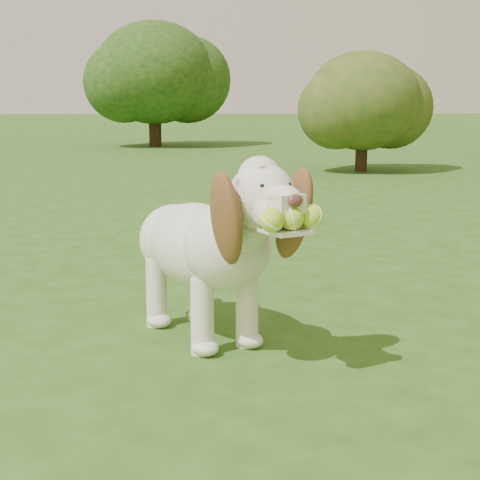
{
  "coord_description": "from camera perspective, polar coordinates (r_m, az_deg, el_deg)",
  "views": [
    {
      "loc": [
        -0.09,
        -3.01,
        1.02
      ],
      "look_at": [
        0.15,
        0.01,
        0.47
      ],
      "focal_mm": 60.0,
      "sensor_mm": 36.0,
      "label": 1
    }
  ],
  "objects": [
    {
      "name": "shrub_c",
      "position": [
        10.87,
        8.72,
        9.75
      ],
      "size": [
        1.54,
        1.54,
        1.59
      ],
      "color": "#382314",
      "rests_on": "ground"
    },
    {
      "name": "ground",
      "position": [
        3.18,
        -2.63,
        -8.48
      ],
      "size": [
        80.0,
        80.0,
        0.0
      ],
      "primitive_type": "plane",
      "color": "#264F16",
      "rests_on": "ground"
    },
    {
      "name": "shrub_i",
      "position": [
        16.12,
        -6.13,
        11.75
      ],
      "size": [
        2.36,
        2.36,
        2.45
      ],
      "color": "#382314",
      "rests_on": "ground"
    },
    {
      "name": "dog",
      "position": [
        3.29,
        -2.13,
        -0.08
      ],
      "size": [
        0.77,
        1.18,
        0.81
      ],
      "rotation": [
        0.0,
        0.0,
        0.44
      ],
      "color": "white",
      "rests_on": "ground"
    }
  ]
}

